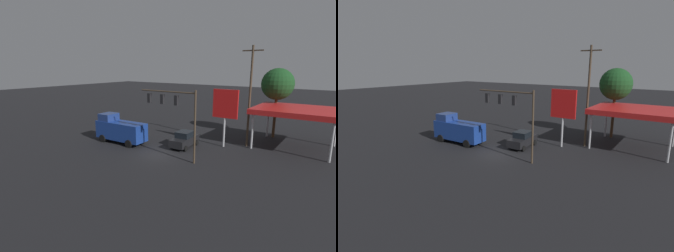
% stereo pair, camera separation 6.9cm
% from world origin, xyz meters
% --- Properties ---
extents(ground_plane, '(200.00, 200.00, 0.00)m').
position_xyz_m(ground_plane, '(0.00, 0.00, 0.00)').
color(ground_plane, black).
extents(traffic_signal_assembly, '(6.78, 0.43, 7.32)m').
position_xyz_m(traffic_signal_assembly, '(-2.14, -0.09, 5.43)').
color(traffic_signal_assembly, '#473828').
rests_on(traffic_signal_assembly, ground).
extents(utility_pole, '(2.40, 0.26, 11.87)m').
position_xyz_m(utility_pole, '(-6.92, -8.85, 6.23)').
color(utility_pole, '#473828').
rests_on(utility_pole, ground).
extents(gas_station_canopy, '(9.19, 7.93, 4.77)m').
position_xyz_m(gas_station_canopy, '(-11.68, -11.58, 4.41)').
color(gas_station_canopy, red).
rests_on(gas_station_canopy, ground).
extents(price_sign, '(3.06, 0.27, 6.92)m').
position_xyz_m(price_sign, '(-4.71, -6.97, 5.00)').
color(price_sign, '#B7B7BC').
rests_on(price_sign, ground).
extents(sedan_waiting, '(2.25, 4.49, 1.93)m').
position_xyz_m(sedan_waiting, '(-0.91, -4.16, 0.95)').
color(sedan_waiting, black).
rests_on(sedan_waiting, ground).
extents(delivery_truck, '(6.88, 2.74, 3.58)m').
position_xyz_m(delivery_truck, '(6.81, -1.08, 1.69)').
color(delivery_truck, navy).
rests_on(delivery_truck, ground).
extents(street_tree, '(4.15, 4.15, 9.31)m').
position_xyz_m(street_tree, '(-8.50, -14.93, 7.18)').
color(street_tree, '#4C331E').
rests_on(street_tree, ground).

